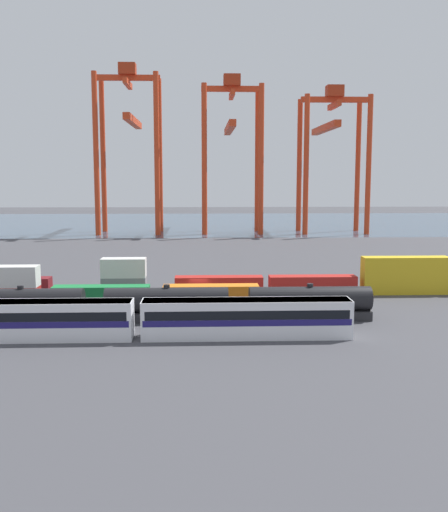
# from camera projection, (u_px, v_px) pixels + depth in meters

# --- Properties ---
(ground_plane) EXTENTS (420.00, 420.00, 0.00)m
(ground_plane) POSITION_uv_depth(u_px,v_px,m) (200.00, 258.00, 119.43)
(ground_plane) COLOR #424247
(harbour_water) EXTENTS (400.00, 110.00, 0.01)m
(harbour_water) POSITION_uv_depth(u_px,v_px,m) (200.00, 223.00, 213.25)
(harbour_water) COLOR #384C60
(harbour_water) RESTS_ON ground_plane
(passenger_train) EXTENTS (43.21, 3.14, 3.90)m
(passenger_train) POSITION_uv_depth(u_px,v_px,m) (137.00, 318.00, 59.15)
(passenger_train) COLOR silver
(passenger_train) RESTS_ON ground_plane
(freight_tank_row) EXTENTS (46.38, 2.72, 4.18)m
(freight_tank_row) POSITION_uv_depth(u_px,v_px,m) (167.00, 304.00, 66.45)
(freight_tank_row) COLOR #232326
(freight_tank_row) RESTS_ON ground_plane
(shipping_container_3) EXTENTS (12.10, 2.44, 2.60)m
(shipping_container_3) POSITION_uv_depth(u_px,v_px,m) (101.00, 296.00, 74.22)
(shipping_container_3) COLOR #197538
(shipping_container_3) RESTS_ON ground_plane
(shipping_container_4) EXTENTS (12.10, 2.44, 2.60)m
(shipping_container_4) POSITION_uv_depth(u_px,v_px,m) (211.00, 295.00, 74.75)
(shipping_container_4) COLOR orange
(shipping_container_4) RESTS_ON ground_plane
(shipping_container_6) EXTENTS (6.04, 2.44, 2.60)m
(shipping_container_6) POSITION_uv_depth(u_px,v_px,m) (28.00, 287.00, 80.35)
(shipping_container_6) COLOR maroon
(shipping_container_6) RESTS_ON ground_plane
(shipping_container_7) EXTENTS (6.04, 2.44, 2.60)m
(shipping_container_7) POSITION_uv_depth(u_px,v_px,m) (124.00, 286.00, 80.85)
(shipping_container_7) COLOR slate
(shipping_container_7) RESTS_ON ground_plane
(shipping_container_8) EXTENTS (6.04, 2.44, 2.60)m
(shipping_container_8) POSITION_uv_depth(u_px,v_px,m) (124.00, 268.00, 80.51)
(shipping_container_8) COLOR silver
(shipping_container_8) RESTS_ON shipping_container_7
(shipping_container_9) EXTENTS (12.10, 2.44, 2.60)m
(shipping_container_9) POSITION_uv_depth(u_px,v_px,m) (219.00, 286.00, 81.35)
(shipping_container_9) COLOR #AD211C
(shipping_container_9) RESTS_ON ground_plane
(shipping_container_10) EXTENTS (12.10, 2.44, 2.60)m
(shipping_container_10) POSITION_uv_depth(u_px,v_px,m) (312.00, 285.00, 81.85)
(shipping_container_10) COLOR #AD211C
(shipping_container_10) RESTS_ON ground_plane
(shipping_container_11) EXTENTS (12.10, 2.44, 2.60)m
(shipping_container_11) POSITION_uv_depth(u_px,v_px,m) (405.00, 284.00, 82.35)
(shipping_container_11) COLOR gold
(shipping_container_11) RESTS_ON ground_plane
(shipping_container_12) EXTENTS (12.10, 2.44, 2.60)m
(shipping_container_12) POSITION_uv_depth(u_px,v_px,m) (406.00, 266.00, 82.01)
(shipping_container_12) COLOR gold
(shipping_container_12) RESTS_ON shipping_container_11
(gantry_crane_west) EXTENTS (18.47, 35.53, 48.33)m
(gantry_crane_west) POSITION_uv_depth(u_px,v_px,m) (130.00, 134.00, 171.57)
(gantry_crane_west) COLOR red
(gantry_crane_west) RESTS_ON ground_plane
(gantry_crane_central) EXTENTS (17.63, 36.65, 45.42)m
(gantry_crane_central) POSITION_uv_depth(u_px,v_px,m) (231.00, 139.00, 173.28)
(gantry_crane_central) COLOR red
(gantry_crane_central) RESTS_ON ground_plane
(gantry_crane_east) EXTENTS (19.48, 36.25, 42.56)m
(gantry_crane_east) POSITION_uv_depth(u_px,v_px,m) (331.00, 143.00, 174.52)
(gantry_crane_east) COLOR red
(gantry_crane_east) RESTS_ON ground_plane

